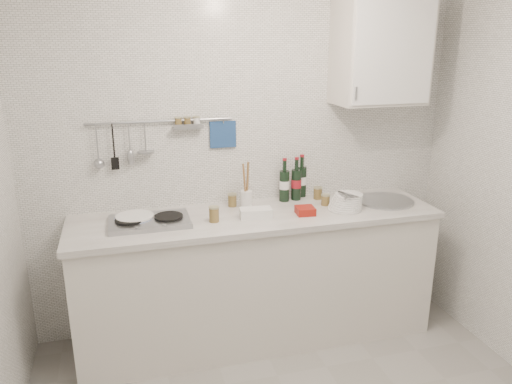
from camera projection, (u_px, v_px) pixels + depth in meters
back_wall at (245, 155)px, 3.49m from camera, size 3.00×0.02×2.50m
counter at (258, 280)px, 3.46m from camera, size 2.44×0.64×0.96m
wall_rail at (158, 136)px, 3.25m from camera, size 0.98×0.09×0.34m
wall_cabinet at (381, 52)px, 3.35m from camera, size 0.60×0.38×0.70m
plate_stack_hob at (134, 219)px, 3.14m from camera, size 0.26×0.26×0.04m
plate_stack_sink at (346, 202)px, 3.40m from camera, size 0.25×0.24×0.11m
wine_bottles at (294, 178)px, 3.58m from camera, size 0.23×0.14×0.31m
butter_dish at (256, 213)px, 3.23m from camera, size 0.22×0.13×0.06m
strawberry_punnet at (305, 211)px, 3.30m from camera, size 0.13×0.13×0.05m
utensil_crock at (246, 197)px, 3.41m from camera, size 0.08×0.08×0.33m
jar_a at (232, 200)px, 3.45m from camera, size 0.06×0.06×0.09m
jar_b at (318, 193)px, 3.61m from camera, size 0.07×0.07×0.09m
jar_c at (325, 200)px, 3.47m from camera, size 0.06×0.06×0.08m
jar_d at (214, 214)px, 3.15m from camera, size 0.07×0.07×0.10m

